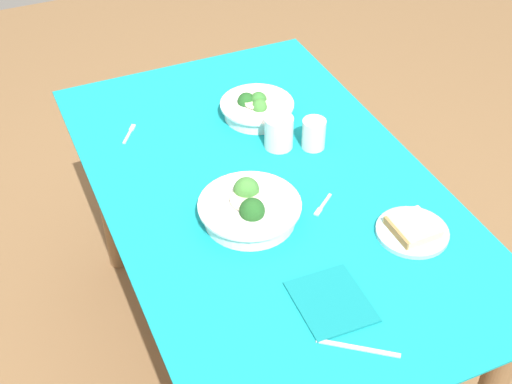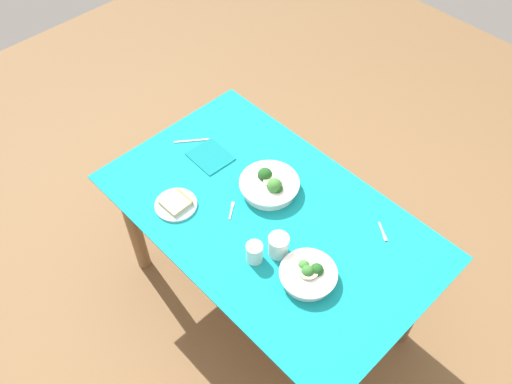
{
  "view_description": "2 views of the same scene",
  "coord_description": "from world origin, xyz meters",
  "views": [
    {
      "loc": [
        1.33,
        -0.62,
        1.96
      ],
      "look_at": [
        0.05,
        -0.06,
        0.78
      ],
      "focal_mm": 49.66,
      "sensor_mm": 36.0,
      "label": 1
    },
    {
      "loc": [
        -0.94,
        0.98,
        2.54
      ],
      "look_at": [
        0.1,
        -0.02,
        0.78
      ],
      "focal_mm": 37.36,
      "sensor_mm": 36.0,
      "label": 2
    }
  ],
  "objects": [
    {
      "name": "broccoli_bowl_near",
      "position": [
        0.09,
        -0.1,
        0.77
      ],
      "size": [
        0.26,
        0.26,
        0.1
      ],
      "color": "white",
      "rests_on": "dining_table"
    },
    {
      "name": "fork_by_near_bowl",
      "position": [
        -0.39,
        -0.27,
        0.73
      ],
      "size": [
        0.08,
        0.06,
        0.0
      ],
      "rotation": [
        0.0,
        0.0,
        2.55
      ],
      "color": "#B7B7BC",
      "rests_on": "dining_table"
    },
    {
      "name": "broccoli_bowl_far",
      "position": [
        -0.32,
        0.11,
        0.76
      ],
      "size": [
        0.22,
        0.22,
        0.08
      ],
      "color": "white",
      "rests_on": "dining_table"
    },
    {
      "name": "bread_side_plate",
      "position": [
        0.31,
        0.25,
        0.74
      ],
      "size": [
        0.18,
        0.18,
        0.03
      ],
      "color": "#99C6D1",
      "rests_on": "dining_table"
    },
    {
      "name": "fork_by_far_bowl",
      "position": [
        0.13,
        0.1,
        0.73
      ],
      "size": [
        0.07,
        0.08,
        0.0
      ],
      "rotation": [
        0.0,
        0.0,
        5.37
      ],
      "color": "#B7B7BC",
      "rests_on": "dining_table"
    },
    {
      "name": "ground_plane",
      "position": [
        0.0,
        0.0,
        0.0
      ],
      "size": [
        6.0,
        6.0,
        0.0
      ],
      "primitive_type": "plane",
      "color": "brown"
    },
    {
      "name": "water_glass_center",
      "position": [
        -0.16,
        0.1,
        0.78
      ],
      "size": [
        0.08,
        0.08,
        0.1
      ],
      "primitive_type": "cylinder",
      "color": "silver",
      "rests_on": "dining_table"
    },
    {
      "name": "table_knife_left",
      "position": [
        0.56,
        -0.05,
        0.73
      ],
      "size": [
        0.12,
        0.15,
        0.0
      ],
      "primitive_type": "cube",
      "rotation": [
        0.0,
        0.0,
        0.93
      ],
      "color": "#B7B7BC",
      "rests_on": "dining_table"
    },
    {
      "name": "dining_table",
      "position": [
        0.0,
        0.0,
        0.62
      ],
      "size": [
        1.44,
        0.88,
        0.73
      ],
      "color": "teal",
      "rests_on": "ground_plane"
    },
    {
      "name": "napkin_folded_upper",
      "position": [
        0.43,
        -0.04,
        0.74
      ],
      "size": [
        0.19,
        0.16,
        0.01
      ],
      "primitive_type": "cube",
      "rotation": [
        0.0,
        0.0,
        -0.03
      ],
      "color": "#0F777D",
      "rests_on": "dining_table"
    },
    {
      "name": "water_glass_side",
      "position": [
        -0.12,
        0.19,
        0.78
      ],
      "size": [
        0.07,
        0.07,
        0.09
      ],
      "primitive_type": "cylinder",
      "color": "silver",
      "rests_on": "dining_table"
    }
  ]
}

